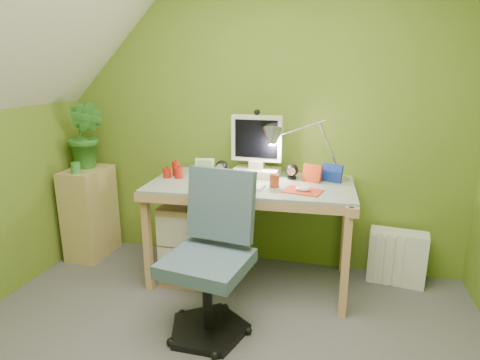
% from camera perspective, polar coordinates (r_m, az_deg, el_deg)
% --- Properties ---
extents(wall_back, '(3.20, 0.01, 2.40)m').
position_cam_1_polar(wall_back, '(3.16, 2.69, 8.94)').
color(wall_back, olive).
rests_on(wall_back, floor).
extents(desk, '(1.48, 0.79, 0.77)m').
position_cam_1_polar(desk, '(3.01, 1.57, -7.43)').
color(desk, tan).
rests_on(desk, floor).
extents(monitor, '(0.41, 0.25, 0.55)m').
position_cam_1_polar(monitor, '(2.99, 2.42, 5.68)').
color(monitor, silver).
rests_on(monitor, desk).
extents(speaker_left, '(0.10, 0.10, 0.11)m').
position_cam_1_polar(speaker_left, '(3.08, -2.62, 1.79)').
color(speaker_left, black).
rests_on(speaker_left, desk).
extents(speaker_right, '(0.11, 0.11, 0.11)m').
position_cam_1_polar(speaker_right, '(2.98, 7.39, 1.21)').
color(speaker_right, black).
rests_on(speaker_right, desk).
extents(keyboard, '(0.41, 0.17, 0.02)m').
position_cam_1_polar(keyboard, '(2.77, -0.62, -0.76)').
color(keyboard, silver).
rests_on(keyboard, desk).
extents(mousepad, '(0.28, 0.23, 0.01)m').
position_cam_1_polar(mousepad, '(2.69, 8.90, -1.55)').
color(mousepad, red).
rests_on(mousepad, desk).
extents(mouse, '(0.11, 0.07, 0.03)m').
position_cam_1_polar(mouse, '(2.69, 8.91, -1.26)').
color(mouse, white).
rests_on(mouse, mousepad).
extents(amber_tumbler, '(0.08, 0.08, 0.09)m').
position_cam_1_polar(amber_tumbler, '(2.76, 4.92, -0.12)').
color(amber_tumbler, '#8F3814').
rests_on(amber_tumbler, desk).
extents(candle_cluster, '(0.17, 0.16, 0.11)m').
position_cam_1_polar(candle_cluster, '(3.06, -9.36, 1.47)').
color(candle_cluster, '#B51D0F').
rests_on(candle_cluster, desk).
extents(photo_frame_red, '(0.14, 0.09, 0.13)m').
position_cam_1_polar(photo_frame_red, '(2.92, 10.21, 0.96)').
color(photo_frame_red, '#B23212').
rests_on(photo_frame_red, desk).
extents(photo_frame_blue, '(0.15, 0.08, 0.13)m').
position_cam_1_polar(photo_frame_blue, '(2.96, 12.98, 1.00)').
color(photo_frame_blue, navy).
rests_on(photo_frame_blue, desk).
extents(photo_frame_green, '(0.15, 0.04, 0.12)m').
position_cam_1_polar(photo_frame_green, '(3.10, -5.03, 1.96)').
color(photo_frame_green, beige).
rests_on(photo_frame_green, desk).
extents(desk_lamp, '(0.64, 0.37, 0.64)m').
position_cam_1_polar(desk_lamp, '(2.93, 11.13, 6.06)').
color(desk_lamp, silver).
rests_on(desk_lamp, desk).
extents(side_ledge, '(0.28, 0.44, 0.76)m').
position_cam_1_polar(side_ledge, '(3.65, -20.52, -4.34)').
color(side_ledge, tan).
rests_on(side_ledge, floor).
extents(potted_plant, '(0.31, 0.25, 0.55)m').
position_cam_1_polar(potted_plant, '(3.54, -21.05, 5.96)').
color(potted_plant, '#2F7627').
rests_on(potted_plant, side_ledge).
extents(green_cup, '(0.08, 0.08, 0.09)m').
position_cam_1_polar(green_cup, '(3.41, -22.31, 1.60)').
color(green_cup, '#3A8C3E').
rests_on(green_cup, side_ledge).
extents(task_chair, '(0.61, 0.61, 0.96)m').
position_cam_1_polar(task_chair, '(2.39, -4.78, -11.39)').
color(task_chair, '#445B6F').
rests_on(task_chair, floor).
extents(radiator, '(0.42, 0.21, 0.41)m').
position_cam_1_polar(radiator, '(3.27, 21.41, -10.17)').
color(radiator, white).
rests_on(radiator, floor).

